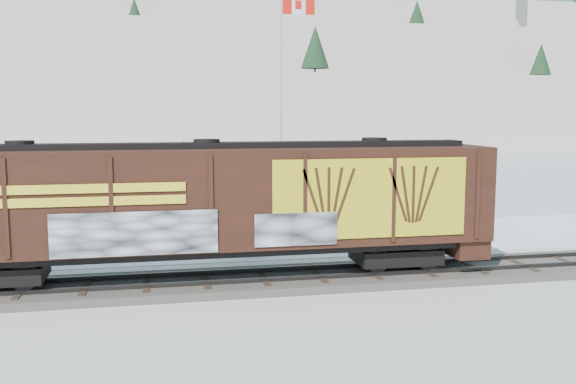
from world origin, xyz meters
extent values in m
plane|color=white|center=(0.00, 0.00, 0.00)|extent=(500.00, 500.00, 0.00)
cube|color=#59544C|center=(0.00, 0.00, 0.14)|extent=(50.00, 3.40, 0.28)
cube|color=#33302D|center=(0.00, -0.72, 0.35)|extent=(50.00, 0.10, 0.15)
cube|color=#33302D|center=(0.00, 0.72, 0.35)|extent=(50.00, 0.10, 0.15)
cube|color=white|center=(0.00, 7.50, 0.01)|extent=(40.00, 8.00, 0.03)
cube|color=white|center=(0.00, 95.00, 6.00)|extent=(360.00, 40.00, 12.00)
cube|color=white|center=(0.00, 125.00, 12.00)|extent=(360.00, 40.00, 24.00)
cube|color=white|center=(0.00, 160.00, 17.50)|extent=(360.00, 50.00, 35.00)
cone|color=black|center=(22.00, 90.00, 17.31)|extent=(5.04, 5.04, 7.38)
cone|color=black|center=(70.00, 96.00, 16.43)|extent=(4.20, 4.20, 6.15)
cone|color=black|center=(-10.00, 128.00, 28.13)|extent=(3.92, 3.92, 5.74)
cone|color=black|center=(55.00, 124.00, 28.72)|extent=(4.48, 4.48, 6.56)
cube|color=black|center=(2.96, 0.00, 0.88)|extent=(3.00, 2.00, 0.90)
cube|color=black|center=(-3.89, 0.00, 1.41)|extent=(19.90, 2.40, 0.25)
cube|color=black|center=(-3.89, 0.00, 3.19)|extent=(19.90, 3.00, 3.32)
cube|color=black|center=(-3.89, 0.00, 4.95)|extent=(18.30, 0.90, 0.20)
cube|color=gold|center=(1.49, -1.54, 3.19)|extent=(6.76, 0.03, 2.69)
cube|color=yellow|center=(-8.26, -1.54, 3.54)|extent=(7.16, 0.02, 0.70)
cube|color=silver|center=(-6.27, -1.55, 2.28)|extent=(5.17, 0.03, 1.40)
cylinder|color=silver|center=(1.02, 12.27, 0.10)|extent=(0.90, 0.90, 0.20)
cylinder|color=silver|center=(1.02, 12.27, 6.20)|extent=(0.14, 0.14, 12.40)
cube|color=red|center=(1.37, 12.27, 11.70)|extent=(0.50, 0.07, 1.00)
cube|color=white|center=(1.97, 12.27, 11.70)|extent=(0.70, 0.09, 1.00)
cube|color=red|center=(2.62, 12.27, 11.70)|extent=(0.50, 0.07, 1.00)
imported|color=#B4B7BC|center=(-8.05, 6.50, 0.71)|extent=(4.26, 2.53, 1.36)
imported|color=white|center=(-3.08, 5.68, 0.81)|extent=(5.01, 3.36, 1.56)
imported|color=black|center=(8.78, 8.43, 0.68)|extent=(4.83, 3.43, 1.30)
camera|label=1|loc=(-5.49, -21.88, 6.10)|focal=40.00mm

